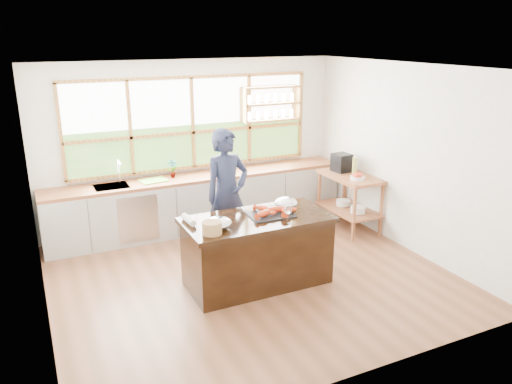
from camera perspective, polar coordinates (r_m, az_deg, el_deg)
ground_plane at (r=6.72m, az=-0.59°, el=-9.60°), size 5.00×5.00×0.00m
room_shell at (r=6.59m, az=-2.34°, el=6.03°), size 5.02×4.52×2.71m
back_counter at (r=8.20m, az=-6.42°, el=-1.09°), size 4.90×0.63×0.90m
right_shelf_unit at (r=8.25m, az=10.68°, el=-0.09°), size 0.62×1.10×0.90m
island at (r=6.36m, az=0.16°, el=-6.71°), size 1.85×0.90×0.90m
cook at (r=6.95m, az=-3.33°, el=-0.35°), size 0.76×0.57×1.87m
potted_plant at (r=7.97m, az=-9.54°, el=2.67°), size 0.16×0.12×0.30m
cutting_board at (r=7.87m, az=-11.64°, el=1.30°), size 0.44×0.36×0.01m
espresso_machine at (r=8.34m, az=9.76°, el=3.33°), size 0.28×0.30×0.30m
wine_bottle at (r=8.14m, az=11.20°, el=2.89°), size 0.08×0.08×0.30m
fruit_bowl at (r=7.94m, az=11.52°, el=1.73°), size 0.22×0.22×0.11m
slate_board at (r=6.26m, az=1.72°, el=-2.62°), size 0.57×0.43×0.02m
lobster_pile at (r=6.25m, az=1.91°, el=-2.18°), size 0.52×0.44×0.08m
mixing_bowl_left at (r=5.85m, az=-4.30°, el=-3.59°), size 0.31×0.31×0.15m
mixing_bowl_right at (r=6.53m, az=3.45°, el=-1.27°), size 0.30×0.30×0.15m
wine_glass at (r=5.97m, az=3.67°, el=-2.15°), size 0.08×0.08×0.22m
wicker_basket at (r=5.70m, az=-5.05°, el=-4.10°), size 0.23×0.23×0.15m
parchment_roll at (r=6.07m, az=-7.71°, el=-3.16°), size 0.10×0.30×0.08m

